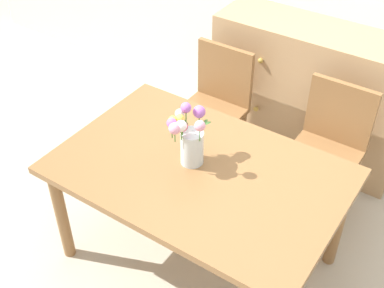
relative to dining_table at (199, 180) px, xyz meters
The scene contains 6 objects.
ground_plane 0.64m from the dining_table, ahead, with size 12.00×12.00×0.00m, color #B7AD99.
dining_table is the anchor object (origin of this frame).
chair_left 0.95m from the dining_table, 116.26° to the left, with size 0.42×0.42×0.90m.
chair_right 0.95m from the dining_table, 63.74° to the left, with size 0.42×0.42×0.90m.
dresser 1.34m from the dining_table, 86.75° to the left, with size 1.40×0.47×1.00m.
flower_vase 0.26m from the dining_table, 165.21° to the left, with size 0.21×0.27×0.32m.
Camera 1 is at (1.08, -1.68, 2.50)m, focal length 47.48 mm.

